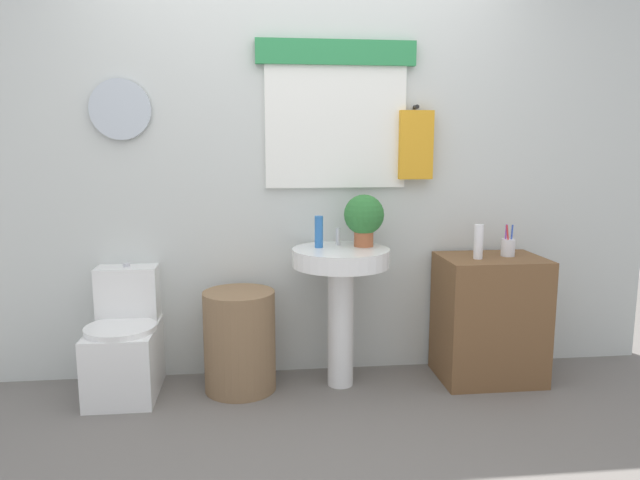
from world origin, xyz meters
The scene contains 11 objects.
ground_plane centered at (0.00, 0.00, 0.00)m, with size 8.00×8.00×0.00m, color slate.
back_wall centered at (0.00, 1.15, 1.31)m, with size 4.40×0.18×2.60m.
toilet centered at (-1.01, 0.88, 0.27)m, with size 0.38×0.51×0.71m.
laundry_hamper centered at (-0.37, 0.85, 0.29)m, with size 0.40×0.40×0.57m, color #846647.
pedestal_sink centered at (0.20, 0.85, 0.62)m, with size 0.55×0.55×0.80m.
faucet centered at (0.20, 0.97, 0.85)m, with size 0.03×0.03×0.10m, color silver.
wooden_cabinet centered at (1.09, 0.85, 0.37)m, with size 0.59×0.44×0.74m, color brown.
soap_bottle centered at (0.08, 0.90, 0.89)m, with size 0.05×0.05×0.18m, color #2D6BB7.
potted_plant centered at (0.34, 0.91, 0.98)m, with size 0.23×0.23×0.30m.
lotion_bottle centered at (0.99, 0.81, 0.84)m, with size 0.05×0.05×0.20m, color white.
toothbrush_cup centered at (1.19, 0.87, 0.79)m, with size 0.08×0.08×0.19m.
Camera 1 is at (-0.27, -2.33, 1.38)m, focal length 32.63 mm.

